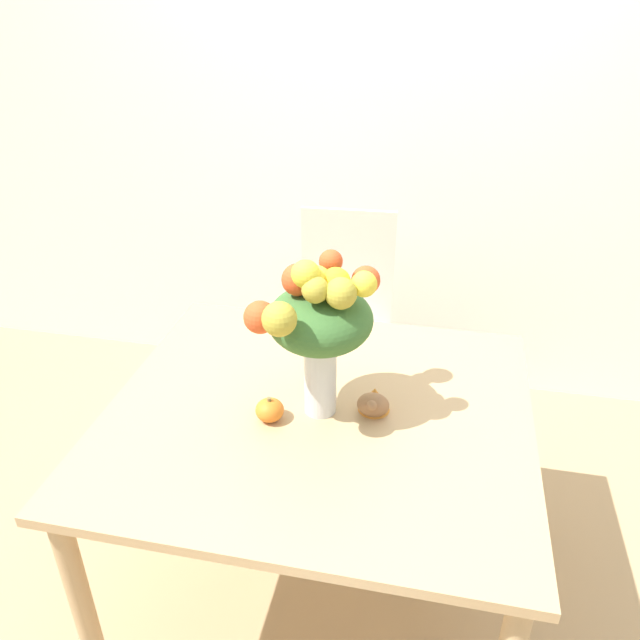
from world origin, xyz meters
name	(u,v)px	position (x,y,z in m)	size (l,w,h in m)	color
ground_plane	(319,585)	(0.00, 0.00, 0.00)	(12.00, 12.00, 0.00)	tan
wall_back	(385,107)	(0.00, 1.39, 1.35)	(8.00, 0.06, 2.70)	white
dining_table	(318,435)	(0.00, 0.00, 0.67)	(1.21, 1.09, 0.76)	tan
flower_vase	(319,322)	(0.00, -0.01, 1.06)	(0.32, 0.38, 0.49)	silver
pumpkin	(270,410)	(-0.12, -0.07, 0.80)	(0.08, 0.08, 0.07)	orange
turkey_figurine	(374,401)	(0.16, 0.02, 0.80)	(0.09, 0.12, 0.08)	#936642
dining_chair_near_window	(343,329)	(-0.08, 0.90, 0.51)	(0.44, 0.44, 1.01)	silver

